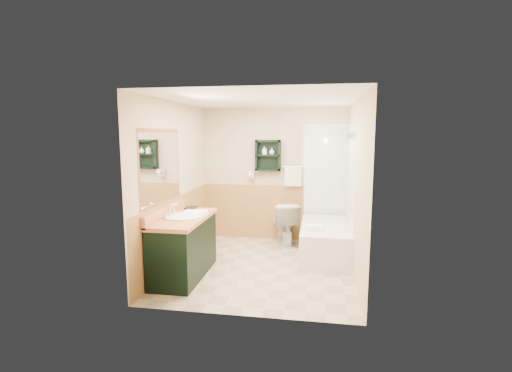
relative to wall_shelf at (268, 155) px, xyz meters
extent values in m
plane|color=#BFAA8B|center=(0.10, -1.41, -1.55)|extent=(3.00, 3.00, 0.00)
cube|color=beige|center=(0.10, 0.11, -0.35)|extent=(2.60, 0.04, 2.40)
cube|color=beige|center=(-1.22, -1.41, -0.35)|extent=(0.04, 3.00, 2.40)
cube|color=beige|center=(1.42, -1.41, -0.35)|extent=(0.04, 3.00, 2.40)
cube|color=white|center=(0.10, -1.41, 0.87)|extent=(2.60, 3.00, 0.04)
cube|color=black|center=(0.00, 0.00, 0.00)|extent=(0.45, 0.15, 0.55)
cylinder|color=silver|center=(0.63, -0.66, 0.45)|extent=(0.03, 1.60, 0.03)
cube|color=black|center=(-0.89, -1.92, -1.14)|extent=(0.59, 1.30, 0.83)
cube|color=silver|center=(1.03, -0.77, -1.30)|extent=(0.76, 1.50, 0.51)
imported|color=silver|center=(0.32, -0.22, -1.18)|extent=(0.61, 0.85, 0.75)
cube|color=white|center=(-0.79, -1.72, -0.70)|extent=(0.31, 0.25, 0.04)
imported|color=black|center=(-1.06, -1.37, -0.62)|extent=(0.16, 0.03, 0.22)
cube|color=white|center=(0.84, -1.11, -1.01)|extent=(0.26, 0.21, 0.07)
imported|color=silver|center=(-0.07, -0.01, 0.05)|extent=(0.11, 0.16, 0.07)
imported|color=silver|center=(0.07, -0.01, 0.06)|extent=(0.13, 0.14, 0.09)
camera|label=1|loc=(0.87, -6.56, 0.39)|focal=26.00mm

